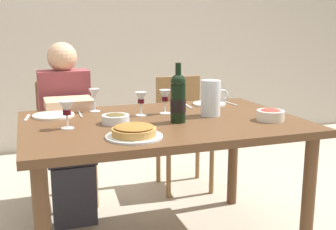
# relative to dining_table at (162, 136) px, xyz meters

# --- Properties ---
(back_wall) EXTENTS (8.00, 0.10, 2.80)m
(back_wall) POSITION_rel_dining_table_xyz_m (0.00, 2.29, 0.73)
(back_wall) COLOR beige
(back_wall) RESTS_ON ground
(dining_table) EXTENTS (1.50, 1.00, 0.76)m
(dining_table) POSITION_rel_dining_table_xyz_m (0.00, 0.00, 0.00)
(dining_table) COLOR brown
(dining_table) RESTS_ON ground
(wine_bottle) EXTENTS (0.08, 0.08, 0.32)m
(wine_bottle) POSITION_rel_dining_table_xyz_m (0.06, -0.08, 0.22)
(wine_bottle) COLOR black
(wine_bottle) RESTS_ON dining_table
(water_pitcher) EXTENTS (0.17, 0.11, 0.20)m
(water_pitcher) POSITION_rel_dining_table_xyz_m (0.30, 0.02, 0.18)
(water_pitcher) COLOR silver
(water_pitcher) RESTS_ON dining_table
(baked_tart) EXTENTS (0.26, 0.26, 0.06)m
(baked_tart) POSITION_rel_dining_table_xyz_m (-0.24, -0.31, 0.12)
(baked_tart) COLOR silver
(baked_tart) RESTS_ON dining_table
(salad_bowl) EXTENTS (0.15, 0.15, 0.07)m
(salad_bowl) POSITION_rel_dining_table_xyz_m (0.55, -0.20, 0.13)
(salad_bowl) COLOR silver
(salad_bowl) RESTS_ON dining_table
(olive_bowl) EXTENTS (0.15, 0.15, 0.06)m
(olive_bowl) POSITION_rel_dining_table_xyz_m (-0.26, -0.00, 0.12)
(olive_bowl) COLOR silver
(olive_bowl) RESTS_ON dining_table
(wine_glass_left_diner) EXTENTS (0.07, 0.07, 0.14)m
(wine_glass_left_diner) POSITION_rel_dining_table_xyz_m (-0.51, -0.03, 0.19)
(wine_glass_left_diner) COLOR silver
(wine_glass_left_diner) RESTS_ON dining_table
(wine_glass_right_diner) EXTENTS (0.07, 0.07, 0.14)m
(wine_glass_right_diner) POSITION_rel_dining_table_xyz_m (-0.08, 0.15, 0.19)
(wine_glass_right_diner) COLOR silver
(wine_glass_right_diner) RESTS_ON dining_table
(wine_glass_centre) EXTENTS (0.06, 0.06, 0.14)m
(wine_glass_centre) POSITION_rel_dining_table_xyz_m (-0.31, 0.35, 0.19)
(wine_glass_centre) COLOR silver
(wine_glass_centre) RESTS_ON dining_table
(wine_glass_spare) EXTENTS (0.07, 0.07, 0.14)m
(wine_glass_spare) POSITION_rel_dining_table_xyz_m (0.07, 0.16, 0.19)
(wine_glass_spare) COLOR silver
(wine_glass_spare) RESTS_ON dining_table
(dinner_plate_left_setting) EXTENTS (0.23, 0.23, 0.01)m
(dinner_plate_left_setting) POSITION_rel_dining_table_xyz_m (-0.56, 0.29, 0.10)
(dinner_plate_left_setting) COLOR silver
(dinner_plate_left_setting) RESTS_ON dining_table
(dinner_plate_right_setting) EXTENTS (0.21, 0.21, 0.01)m
(dinner_plate_right_setting) POSITION_rel_dining_table_xyz_m (0.43, 0.33, 0.10)
(dinner_plate_right_setting) COLOR silver
(dinner_plate_right_setting) RESTS_ON dining_table
(fork_left_setting) EXTENTS (0.04, 0.16, 0.00)m
(fork_left_setting) POSITION_rel_dining_table_xyz_m (-0.70, 0.29, 0.09)
(fork_left_setting) COLOR silver
(fork_left_setting) RESTS_ON dining_table
(knife_left_setting) EXTENTS (0.01, 0.18, 0.00)m
(knife_left_setting) POSITION_rel_dining_table_xyz_m (-0.41, 0.29, 0.09)
(knife_left_setting) COLOR silver
(knife_left_setting) RESTS_ON dining_table
(knife_right_setting) EXTENTS (0.02, 0.18, 0.00)m
(knife_right_setting) POSITION_rel_dining_table_xyz_m (0.58, 0.33, 0.09)
(knife_right_setting) COLOR silver
(knife_right_setting) RESTS_ON dining_table
(spoon_right_setting) EXTENTS (0.03, 0.16, 0.00)m
(spoon_right_setting) POSITION_rel_dining_table_xyz_m (0.28, 0.33, 0.09)
(spoon_right_setting) COLOR silver
(spoon_right_setting) RESTS_ON dining_table
(chair_left) EXTENTS (0.40, 0.40, 0.87)m
(chair_left) POSITION_rel_dining_table_xyz_m (-0.45, 0.91, -0.17)
(chair_left) COLOR olive
(chair_left) RESTS_ON ground
(diner_left) EXTENTS (0.34, 0.50, 1.16)m
(diner_left) POSITION_rel_dining_table_xyz_m (-0.45, 0.67, -0.05)
(diner_left) COLOR #8E3D42
(diner_left) RESTS_ON ground
(chair_right) EXTENTS (0.43, 0.43, 0.87)m
(chair_right) POSITION_rel_dining_table_xyz_m (0.46, 0.90, -0.17)
(chair_right) COLOR olive
(chair_right) RESTS_ON ground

